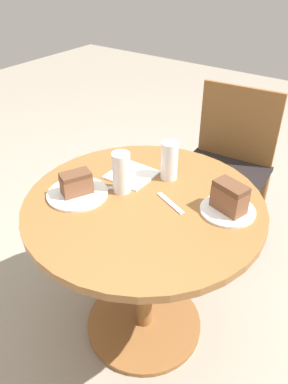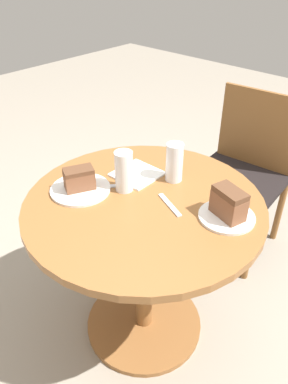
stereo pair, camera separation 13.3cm
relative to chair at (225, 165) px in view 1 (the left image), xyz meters
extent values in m
plane|color=gray|center=(0.04, -0.83, -0.46)|extent=(8.00, 8.00, 0.00)
cylinder|color=brown|center=(0.04, -0.83, -0.44)|extent=(0.52, 0.52, 0.03)
cylinder|color=brown|center=(0.04, -0.83, -0.10)|extent=(0.07, 0.07, 0.65)
cylinder|color=brown|center=(0.04, -0.83, 0.24)|extent=(0.88, 0.88, 0.03)
cylinder|color=brown|center=(-0.19, -0.29, -0.25)|extent=(0.04, 0.04, 0.41)
cylinder|color=brown|center=(0.23, -0.25, -0.25)|extent=(0.04, 0.04, 0.41)
cylinder|color=brown|center=(-0.22, 0.11, -0.25)|extent=(0.04, 0.04, 0.41)
cylinder|color=brown|center=(0.20, 0.15, -0.25)|extent=(0.04, 0.04, 0.41)
cube|color=black|center=(0.01, -0.07, -0.03)|extent=(0.50, 0.48, 0.03)
cube|color=brown|center=(-0.01, 0.14, 0.19)|extent=(0.44, 0.06, 0.42)
cylinder|color=white|center=(-0.18, -0.94, 0.26)|extent=(0.23, 0.23, 0.01)
cylinder|color=white|center=(0.31, -0.71, 0.26)|extent=(0.19, 0.19, 0.01)
cube|color=brown|center=(-0.18, -0.94, 0.30)|extent=(0.11, 0.13, 0.07)
cube|color=brown|center=(-0.18, -0.94, 0.34)|extent=(0.10, 0.12, 0.02)
cube|color=brown|center=(0.31, -0.71, 0.30)|extent=(0.13, 0.10, 0.08)
cube|color=brown|center=(0.31, -0.71, 0.36)|extent=(0.13, 0.10, 0.02)
cylinder|color=beige|center=(0.03, -0.64, 0.30)|extent=(0.06, 0.06, 0.09)
cylinder|color=white|center=(0.03, -0.64, 0.33)|extent=(0.07, 0.07, 0.15)
cylinder|color=silver|center=(-0.07, -0.82, 0.31)|extent=(0.06, 0.06, 0.11)
cylinder|color=white|center=(-0.07, -0.82, 0.33)|extent=(0.07, 0.07, 0.16)
cube|color=white|center=(-0.10, -0.72, 0.26)|extent=(0.17, 0.17, 0.01)
cube|color=silver|center=(-0.10, -0.83, 0.25)|extent=(0.14, 0.15, 0.00)
cube|color=silver|center=(0.13, -0.79, 0.25)|extent=(0.14, 0.07, 0.00)
camera|label=1|loc=(0.68, -1.73, 1.04)|focal=35.00mm
camera|label=2|loc=(0.79, -1.64, 1.04)|focal=35.00mm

